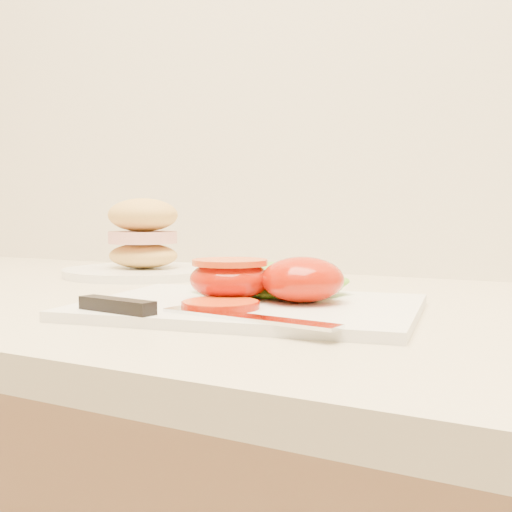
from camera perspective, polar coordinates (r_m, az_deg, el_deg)
The scene contains 8 objects.
cutting_board at distance 0.63m, azimuth -0.44°, elevation -4.56°, with size 0.32×0.23×0.01m, color silver.
tomato_half_dome at distance 0.63m, azimuth 4.16°, elevation -2.10°, with size 0.08×0.08×0.05m, color #B91C04.
tomato_half_cut at distance 0.65m, azimuth -2.33°, elevation -1.93°, with size 0.08×0.08×0.04m.
tomato_slice_0 at distance 0.59m, azimuth -3.18°, elevation -4.34°, with size 0.07×0.07×0.01m, color #DB550D.
lettuce_leaf_0 at distance 0.70m, azimuth 0.29°, elevation -2.18°, with size 0.15×0.10×0.03m, color #67BC31.
lettuce_leaf_1 at distance 0.69m, azimuth 3.57°, elevation -2.40°, with size 0.11×0.08×0.02m, color #67BC31.
knife at distance 0.56m, azimuth -8.02°, elevation -4.76°, with size 0.25×0.06×0.01m.
sandwich_plate at distance 1.00m, azimuth -10.01°, elevation 0.70°, with size 0.24×0.24×0.12m.
Camera 1 is at (0.05, 1.05, 1.03)m, focal length 45.00 mm.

